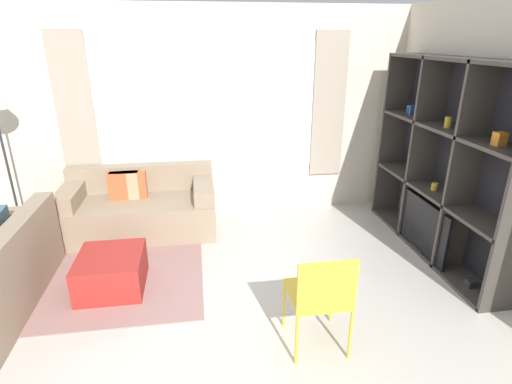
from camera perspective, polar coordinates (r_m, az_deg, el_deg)
name	(u,v)px	position (r m, az deg, el deg)	size (l,w,h in m)	color
wall_back	(208,116)	(5.31, -6.91, 10.76)	(6.44, 0.11, 2.70)	beige
wall_right	(479,140)	(4.62, 29.26, 6.56)	(0.07, 4.49, 2.70)	beige
area_rug	(92,275)	(4.56, -22.39, -10.89)	(2.27, 1.78, 0.01)	gray
shelving_unit	(445,166)	(4.76, 25.38, 3.37)	(0.36, 2.30, 2.13)	#232328
couch_main	(140,208)	(5.20, -16.19, -2.21)	(1.82, 0.87, 0.79)	gray
ottoman	(112,272)	(4.20, -19.93, -10.66)	(0.61, 0.65, 0.36)	#A82823
folding_chair	(321,294)	(3.12, 9.26, -14.15)	(0.44, 0.46, 0.86)	gold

